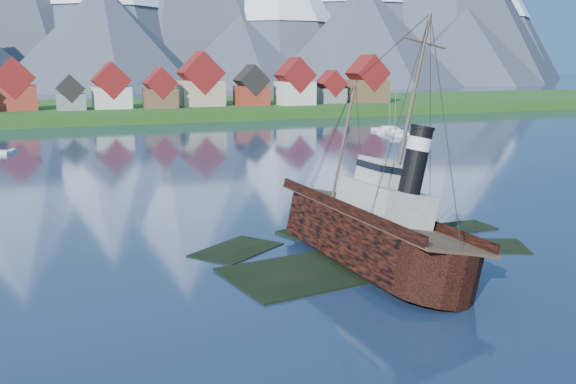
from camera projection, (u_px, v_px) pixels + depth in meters
name	position (u px, v px, depth m)	size (l,w,h in m)	color
ground	(356.00, 257.00, 55.92)	(1400.00, 1400.00, 0.00)	#16263E
shoal	(362.00, 252.00, 58.60)	(31.71, 21.24, 1.14)	black
shore_bank	(113.00, 114.00, 210.50)	(600.00, 80.00, 3.20)	#224915
seawall	(130.00, 124.00, 175.94)	(600.00, 2.50, 2.00)	#3F3D38
tugboat_wreck	(356.00, 227.00, 55.34)	(6.46, 27.81, 22.04)	black
sailboat_d	(394.00, 134.00, 150.34)	(5.09, 9.78, 12.98)	silver
sailboat_e	(389.00, 131.00, 156.06)	(4.60, 10.87, 12.25)	silver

